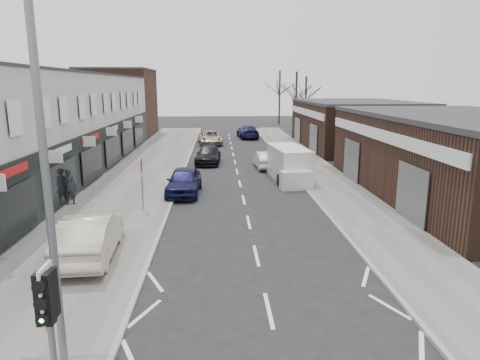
{
  "coord_description": "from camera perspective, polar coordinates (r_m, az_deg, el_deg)",
  "views": [
    {
      "loc": [
        -1.39,
        -9.0,
        6.26
      ],
      "look_at": [
        -0.54,
        7.42,
        2.6
      ],
      "focal_mm": 32.0,
      "sensor_mm": 36.0,
      "label": 1
    }
  ],
  "objects": [
    {
      "name": "parked_car_left_a",
      "position": [
        25.17,
        -7.47,
        -0.14
      ],
      "size": [
        2.05,
        4.64,
        1.55
      ],
      "primitive_type": "imported",
      "rotation": [
        0.0,
        0.0,
        -0.05
      ],
      "color": "#121238",
      "rests_on": "ground"
    },
    {
      "name": "sedan_on_pavement",
      "position": [
        16.56,
        -19.35,
        -6.96
      ],
      "size": [
        2.06,
        5.01,
        1.61
      ],
      "primitive_type": "imported",
      "rotation": [
        0.0,
        0.0,
        3.21
      ],
      "color": "beige",
      "rests_on": "pavement_left"
    },
    {
      "name": "parked_car_right_a",
      "position": [
        32.97,
        3.33,
        2.72
      ],
      "size": [
        1.59,
        4.0,
        1.29
      ],
      "primitive_type": "imported",
      "rotation": [
        0.0,
        0.0,
        3.2
      ],
      "color": "silver",
      "rests_on": "ground"
    },
    {
      "name": "parked_car_right_b",
      "position": [
        35.71,
        4.95,
        3.48
      ],
      "size": [
        1.6,
        3.89,
        1.32
      ],
      "primitive_type": "imported",
      "rotation": [
        0.0,
        0.0,
        3.15
      ],
      "color": "black",
      "rests_on": "ground"
    },
    {
      "name": "tree_far_a",
      "position": [
        58.27,
        7.37,
        6.28
      ],
      "size": [
        3.6,
        3.6,
        8.0
      ],
      "primitive_type": null,
      "color": "#382D26",
      "rests_on": "ground"
    },
    {
      "name": "traffic_light",
      "position": [
        8.52,
        -24.21,
        -15.45
      ],
      "size": [
        0.28,
        0.6,
        3.1
      ],
      "color": "slate",
      "rests_on": "pavement_left"
    },
    {
      "name": "pavement_left",
      "position": [
        32.06,
        -12.53,
        1.1
      ],
      "size": [
        5.5,
        64.0,
        0.12
      ],
      "primitive_type": "cube",
      "color": "slate",
      "rests_on": "ground"
    },
    {
      "name": "warning_sign",
      "position": [
        21.72,
        -12.91,
        1.46
      ],
      "size": [
        0.12,
        0.8,
        2.7
      ],
      "color": "slate",
      "rests_on": "pavement_left"
    },
    {
      "name": "pavement_right",
      "position": [
        32.41,
        9.82,
        1.33
      ],
      "size": [
        3.5,
        64.0,
        0.12
      ],
      "primitive_type": "cube",
      "color": "slate",
      "rests_on": "ground"
    },
    {
      "name": "street_lamp",
      "position": [
        8.93,
        -23.47,
        0.93
      ],
      "size": [
        2.23,
        0.22,
        8.0
      ],
      "color": "slate",
      "rests_on": "pavement_left"
    },
    {
      "name": "white_van",
      "position": [
        28.77,
        6.62,
        2.02
      ],
      "size": [
        2.48,
        5.86,
        2.21
      ],
      "rotation": [
        0.0,
        0.0,
        0.1
      ],
      "color": "silver",
      "rests_on": "ground"
    },
    {
      "name": "right_unit_near",
      "position": [
        27.16,
        27.86,
        2.6
      ],
      "size": [
        10.0,
        18.0,
        4.5
      ],
      "primitive_type": "cube",
      "color": "#342117",
      "rests_on": "ground"
    },
    {
      "name": "tree_far_c",
      "position": [
        69.98,
        5.22,
        7.36
      ],
      "size": [
        3.6,
        3.6,
        8.5
      ],
      "primitive_type": null,
      "color": "#382D26",
      "rests_on": "ground"
    },
    {
      "name": "right_unit_far",
      "position": [
        45.36,
        14.99,
        7.05
      ],
      "size": [
        10.0,
        16.0,
        4.5
      ],
      "primitive_type": "cube",
      "color": "#342117",
      "rests_on": "ground"
    },
    {
      "name": "tree_far_b",
      "position": [
        64.61,
        8.62,
        6.84
      ],
      "size": [
        3.6,
        3.6,
        7.5
      ],
      "primitive_type": null,
      "color": "#382D26",
      "rests_on": "ground"
    },
    {
      "name": "pedestrian",
      "position": [
        24.08,
        -21.82,
        -0.76
      ],
      "size": [
        0.75,
        0.53,
        1.94
      ],
      "primitive_type": "imported",
      "rotation": [
        0.0,
        0.0,
        3.23
      ],
      "color": "black",
      "rests_on": "pavement_left"
    },
    {
      "name": "ground",
      "position": [
        11.05,
        5.16,
        -22.01
      ],
      "size": [
        160.0,
        160.0,
        0.0
      ],
      "primitive_type": "plane",
      "color": "black",
      "rests_on": "ground"
    },
    {
      "name": "shop_terrace_left",
      "position": [
        31.08,
        -26.05,
        6.28
      ],
      "size": [
        8.0,
        41.0,
        7.1
      ],
      "primitive_type": "cube",
      "color": "#BCB6AB",
      "rests_on": "ground"
    },
    {
      "name": "parked_car_right_c",
      "position": [
        51.8,
        1.03,
        6.47
      ],
      "size": [
        2.64,
        5.53,
        1.55
      ],
      "primitive_type": "imported",
      "rotation": [
        0.0,
        0.0,
        3.23
      ],
      "color": "#12153A",
      "rests_on": "ground"
    },
    {
      "name": "parked_car_left_b",
      "position": [
        34.96,
        -4.26,
        3.35
      ],
      "size": [
        2.18,
        4.85,
        1.38
      ],
      "primitive_type": "imported",
      "rotation": [
        0.0,
        0.0,
        -0.05
      ],
      "color": "black",
      "rests_on": "ground"
    },
    {
      "name": "parked_car_left_c",
      "position": [
        46.4,
        -4.01,
        5.66
      ],
      "size": [
        2.88,
        5.4,
        1.44
      ],
      "primitive_type": "imported",
      "rotation": [
        0.0,
        0.0,
        0.09
      ],
      "color": "#9F927F",
      "rests_on": "ground"
    },
    {
      "name": "brick_block_far",
      "position": [
        55.39,
        -15.82,
        9.74
      ],
      "size": [
        8.0,
        10.0,
        8.0
      ],
      "primitive_type": "cube",
      "color": "#4C2E20",
      "rests_on": "ground"
    }
  ]
}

